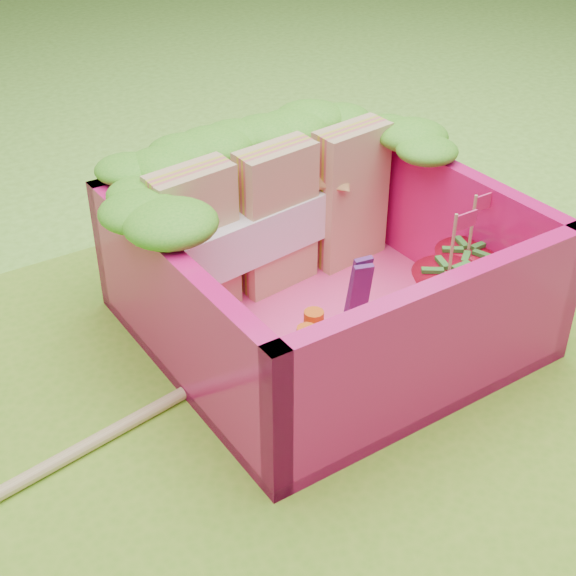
{
  "coord_description": "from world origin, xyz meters",
  "views": [
    {
      "loc": [
        -1.21,
        -1.87,
        1.88
      ],
      "look_at": [
        0.17,
        0.19,
        0.28
      ],
      "focal_mm": 50.0,
      "sensor_mm": 36.0,
      "label": 1
    }
  ],
  "objects_px": {
    "broccoli": "(247,362)",
    "chopsticks": "(22,481)",
    "strawberry_left": "(445,303)",
    "sandwich_stack": "(278,218)",
    "strawberry_right": "(464,279)",
    "bento_box": "(325,269)"
  },
  "relations": [
    {
      "from": "broccoli",
      "to": "chopsticks",
      "type": "relative_size",
      "value": 0.14
    },
    {
      "from": "broccoli",
      "to": "strawberry_left",
      "type": "height_order",
      "value": "strawberry_left"
    },
    {
      "from": "broccoli",
      "to": "strawberry_left",
      "type": "xyz_separation_m",
      "value": [
        0.83,
        -0.05,
        -0.05
      ]
    },
    {
      "from": "sandwich_stack",
      "to": "strawberry_right",
      "type": "distance_m",
      "value": 0.77
    },
    {
      "from": "bento_box",
      "to": "sandwich_stack",
      "type": "relative_size",
      "value": 1.19
    },
    {
      "from": "bento_box",
      "to": "broccoli",
      "type": "height_order",
      "value": "bento_box"
    },
    {
      "from": "broccoli",
      "to": "strawberry_left",
      "type": "bearing_deg",
      "value": -3.53
    },
    {
      "from": "sandwich_stack",
      "to": "chopsticks",
      "type": "xyz_separation_m",
      "value": [
        -1.26,
        -0.49,
        -0.32
      ]
    },
    {
      "from": "bento_box",
      "to": "strawberry_right",
      "type": "distance_m",
      "value": 0.56
    },
    {
      "from": "sandwich_stack",
      "to": "chopsticks",
      "type": "distance_m",
      "value": 1.39
    },
    {
      "from": "strawberry_left",
      "to": "strawberry_right",
      "type": "distance_m",
      "value": 0.21
    },
    {
      "from": "bento_box",
      "to": "sandwich_stack",
      "type": "distance_m",
      "value": 0.34
    },
    {
      "from": "broccoli",
      "to": "chopsticks",
      "type": "xyz_separation_m",
      "value": [
        -0.74,
        0.12,
        -0.22
      ]
    },
    {
      "from": "strawberry_right",
      "to": "chopsticks",
      "type": "relative_size",
      "value": 0.21
    },
    {
      "from": "sandwich_stack",
      "to": "chopsticks",
      "type": "bearing_deg",
      "value": -158.59
    },
    {
      "from": "strawberry_left",
      "to": "sandwich_stack",
      "type": "bearing_deg",
      "value": 114.76
    },
    {
      "from": "sandwich_stack",
      "to": "broccoli",
      "type": "relative_size",
      "value": 3.18
    },
    {
      "from": "broccoli",
      "to": "bento_box",
      "type": "bearing_deg",
      "value": 28.72
    },
    {
      "from": "broccoli",
      "to": "strawberry_left",
      "type": "relative_size",
      "value": 0.67
    },
    {
      "from": "bento_box",
      "to": "strawberry_right",
      "type": "height_order",
      "value": "bento_box"
    },
    {
      "from": "strawberry_right",
      "to": "chopsticks",
      "type": "xyz_separation_m",
      "value": [
        -1.75,
        0.08,
        -0.16
      ]
    },
    {
      "from": "sandwich_stack",
      "to": "bento_box",
      "type": "bearing_deg",
      "value": -90.98
    }
  ]
}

